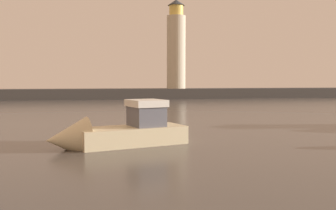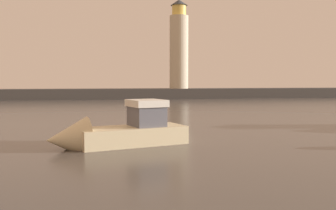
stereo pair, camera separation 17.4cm
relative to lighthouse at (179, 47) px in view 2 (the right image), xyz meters
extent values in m
plane|color=#4C4742|center=(-9.44, -30.99, -8.78)|extent=(220.00, 220.00, 0.00)
cube|color=#423F3D|center=(-9.44, 0.00, -7.93)|extent=(81.47, 4.17, 1.71)
cylinder|color=beige|center=(0.00, 0.00, -0.95)|extent=(3.16, 3.16, 12.24)
cylinder|color=#F2CC59|center=(0.00, 0.00, 6.02)|extent=(2.37, 2.37, 1.71)
cone|color=#33383D|center=(0.00, 0.00, 7.37)|extent=(2.84, 2.84, 0.98)
cube|color=beige|center=(-11.89, -45.34, -8.34)|extent=(5.64, 3.50, 0.88)
cone|color=beige|center=(-14.92, -46.24, -8.30)|extent=(2.37, 2.45, 2.00)
cube|color=#595960|center=(-11.13, -45.11, -7.41)|extent=(1.91, 2.04, 0.98)
cube|color=silver|center=(-11.13, -45.11, -6.75)|extent=(2.10, 2.24, 0.34)
camera|label=1|loc=(-13.65, -64.15, -5.59)|focal=41.16mm
camera|label=2|loc=(-13.48, -64.18, -5.59)|focal=41.16mm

